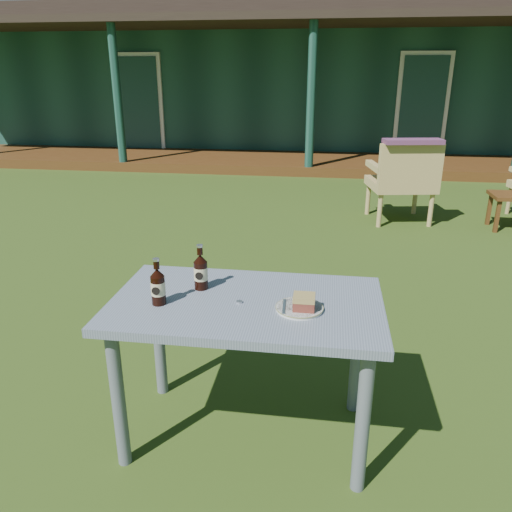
% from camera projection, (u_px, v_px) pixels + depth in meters
% --- Properties ---
extents(ground, '(80.00, 80.00, 0.00)m').
position_uv_depth(ground, '(280.00, 296.00, 3.94)').
color(ground, '#334916').
extents(pavilion, '(15.80, 8.30, 3.45)m').
position_uv_depth(pavilion, '(320.00, 73.00, 12.08)').
color(pavilion, '#173E33').
rests_on(pavilion, ground).
extents(cafe_table, '(1.20, 0.70, 0.72)m').
position_uv_depth(cafe_table, '(246.00, 321.00, 2.24)').
color(cafe_table, slate).
rests_on(cafe_table, ground).
extents(plate, '(0.20, 0.20, 0.01)m').
position_uv_depth(plate, '(299.00, 308.00, 2.12)').
color(plate, silver).
rests_on(plate, cafe_table).
extents(cake_slice, '(0.09, 0.09, 0.06)m').
position_uv_depth(cake_slice, '(304.00, 302.00, 2.09)').
color(cake_slice, maroon).
rests_on(cake_slice, plate).
extents(fork, '(0.02, 0.14, 0.00)m').
position_uv_depth(fork, '(284.00, 306.00, 2.11)').
color(fork, silver).
rests_on(fork, plate).
extents(cola_bottle_near, '(0.06, 0.07, 0.22)m').
position_uv_depth(cola_bottle_near, '(201.00, 271.00, 2.30)').
color(cola_bottle_near, black).
rests_on(cola_bottle_near, cafe_table).
extents(cola_bottle_far, '(0.06, 0.06, 0.21)m').
position_uv_depth(cola_bottle_far, '(158.00, 286.00, 2.15)').
color(cola_bottle_far, black).
rests_on(cola_bottle_far, cafe_table).
extents(bottle_cap, '(0.03, 0.03, 0.01)m').
position_uv_depth(bottle_cap, '(239.00, 302.00, 2.18)').
color(bottle_cap, silver).
rests_on(bottle_cap, cafe_table).
extents(armchair_left, '(0.79, 0.76, 0.93)m').
position_uv_depth(armchair_left, '(403.00, 178.00, 5.67)').
color(armchair_left, tan).
rests_on(armchair_left, ground).
extents(floral_throw, '(0.65, 0.32, 0.05)m').
position_uv_depth(floral_throw, '(413.00, 141.00, 5.34)').
color(floral_throw, '#633356').
rests_on(floral_throw, armchair_left).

